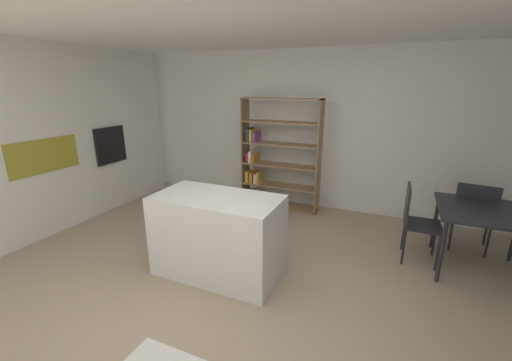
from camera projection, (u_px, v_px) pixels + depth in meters
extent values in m
plane|color=tan|center=(240.00, 291.00, 3.36)|extent=(10.35, 10.35, 0.00)
cube|color=white|center=(235.00, 9.00, 2.59)|extent=(7.51, 5.64, 0.06)
cube|color=white|center=(313.00, 131.00, 5.42)|extent=(7.51, 0.06, 2.63)
cube|color=white|center=(13.00, 143.00, 4.29)|extent=(0.65, 5.08, 2.63)
cube|color=#9E932D|center=(44.00, 156.00, 4.36)|extent=(0.01, 0.98, 0.46)
cube|color=black|center=(110.00, 145.00, 5.32)|extent=(0.04, 0.58, 0.60)
cylinder|color=#B7BABC|center=(107.00, 130.00, 5.27)|extent=(0.02, 0.46, 0.02)
cube|color=white|center=(218.00, 235.00, 3.58)|extent=(1.38, 0.73, 0.92)
cube|color=#997551|center=(245.00, 151.00, 5.67)|extent=(0.02, 0.32, 1.86)
cube|color=#997551|center=(319.00, 158.00, 5.16)|extent=(0.02, 0.32, 1.86)
cube|color=#997551|center=(282.00, 99.00, 5.15)|extent=(1.34, 0.32, 0.02)
cube|color=#997551|center=(279.00, 206.00, 5.68)|extent=(1.34, 0.32, 0.02)
cube|color=#997551|center=(280.00, 185.00, 5.58)|extent=(1.29, 0.32, 0.02)
cube|color=#997551|center=(280.00, 165.00, 5.47)|extent=(1.29, 0.32, 0.02)
cube|color=#997551|center=(281.00, 144.00, 5.37)|extent=(1.29, 0.32, 0.02)
cube|color=#997551|center=(281.00, 122.00, 5.26)|extent=(1.29, 0.32, 0.02)
cube|color=gold|center=(251.00, 195.00, 5.87)|extent=(0.05, 0.26, 0.20)
cube|color=silver|center=(254.00, 195.00, 5.84)|extent=(0.05, 0.26, 0.23)
cube|color=gold|center=(249.00, 176.00, 5.77)|extent=(0.06, 0.26, 0.19)
cube|color=orange|center=(253.00, 176.00, 5.74)|extent=(0.06, 0.26, 0.18)
cube|color=silver|center=(258.00, 177.00, 5.71)|extent=(0.06, 0.26, 0.17)
cube|color=gold|center=(260.00, 177.00, 5.69)|extent=(0.03, 0.26, 0.21)
cube|color=red|center=(250.00, 157.00, 5.67)|extent=(0.03, 0.26, 0.16)
cube|color=silver|center=(252.00, 156.00, 5.64)|extent=(0.06, 0.26, 0.20)
cube|color=orange|center=(256.00, 158.00, 5.62)|extent=(0.03, 0.26, 0.16)
cube|color=#38383D|center=(250.00, 135.00, 5.55)|extent=(0.06, 0.26, 0.23)
cube|color=gold|center=(253.00, 135.00, 5.53)|extent=(0.05, 0.26, 0.21)
cube|color=#8E4793|center=(256.00, 137.00, 5.51)|extent=(0.05, 0.26, 0.17)
cube|color=#232328|center=(487.00, 212.00, 3.52)|extent=(0.97, 0.97, 0.03)
cylinder|color=#232328|center=(442.00, 252.00, 3.42)|extent=(0.04, 0.04, 0.72)
cylinder|color=#232328|center=(435.00, 222.00, 4.16)|extent=(0.04, 0.04, 0.72)
cube|color=#232328|center=(422.00, 225.00, 3.83)|extent=(0.42, 0.45, 0.03)
cube|color=#232328|center=(407.00, 204.00, 3.84)|extent=(0.04, 0.45, 0.45)
cylinder|color=#232328|center=(438.00, 253.00, 3.67)|extent=(0.03, 0.03, 0.45)
cylinder|color=#232328|center=(434.00, 239.00, 4.01)|extent=(0.03, 0.03, 0.45)
cylinder|color=#232328|center=(404.00, 247.00, 3.80)|extent=(0.03, 0.03, 0.45)
cylinder|color=#232328|center=(403.00, 234.00, 4.14)|extent=(0.03, 0.03, 0.45)
cube|color=#232328|center=(472.00, 216.00, 4.13)|extent=(0.51, 0.52, 0.03)
cube|color=#232328|center=(476.00, 203.00, 3.89)|extent=(0.45, 0.09, 0.46)
cylinder|color=#232328|center=(486.00, 230.00, 4.26)|extent=(0.03, 0.03, 0.43)
cylinder|color=#232328|center=(452.00, 224.00, 4.46)|extent=(0.03, 0.03, 0.43)
cylinder|color=#232328|center=(488.00, 242.00, 3.94)|extent=(0.03, 0.03, 0.43)
cylinder|color=#232328|center=(451.00, 235.00, 4.14)|extent=(0.03, 0.03, 0.43)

